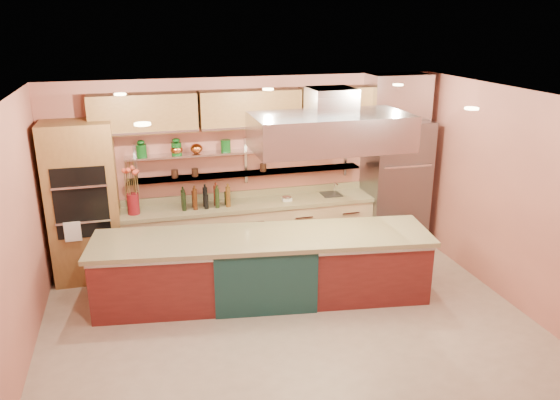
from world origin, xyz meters
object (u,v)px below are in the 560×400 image
object	(u,v)px
copper_kettle	(196,149)
green_canister	(226,146)
flower_vase	(133,204)
refrigerator	(395,184)
island	(263,267)
kitchen_scale	(287,198)

from	to	relation	value
copper_kettle	green_canister	size ratio (longest dim) A/B	1.02
flower_vase	green_canister	bearing A→B (deg)	8.89
refrigerator	green_canister	xyz separation A→B (m)	(-2.72, 0.23, 0.75)
refrigerator	green_canister	distance (m)	2.83
island	kitchen_scale	distance (m)	1.52
island	green_canister	xyz separation A→B (m)	(-0.21, 1.47, 1.35)
island	flower_vase	size ratio (longest dim) A/B	14.30
refrigerator	island	bearing A→B (deg)	-153.64
island	kitchen_scale	bearing A→B (deg)	69.34
kitchen_scale	copper_kettle	xyz separation A→B (m)	(-1.33, 0.22, 0.82)
island	flower_vase	bearing A→B (deg)	150.11
refrigerator	kitchen_scale	xyz separation A→B (m)	(-1.83, 0.01, -0.08)
kitchen_scale	island	bearing A→B (deg)	-108.41
green_canister	copper_kettle	bearing A→B (deg)	180.00
kitchen_scale	copper_kettle	distance (m)	1.58
island	flower_vase	world-z (taller)	flower_vase
flower_vase	copper_kettle	size ratio (longest dim) A/B	1.68
copper_kettle	green_canister	xyz separation A→B (m)	(0.44, 0.00, 0.02)
refrigerator	copper_kettle	world-z (taller)	refrigerator
flower_vase	kitchen_scale	world-z (taller)	flower_vase
island	copper_kettle	xyz separation A→B (m)	(-0.65, 1.47, 1.33)
flower_vase	green_canister	world-z (taller)	green_canister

